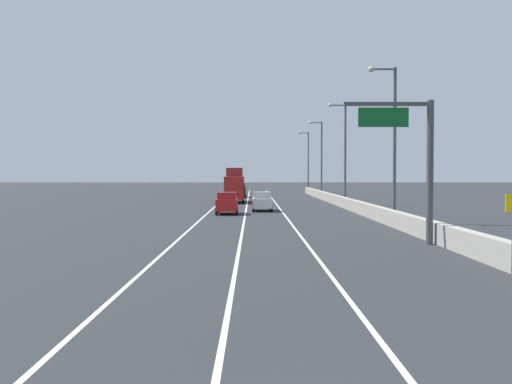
{
  "coord_description": "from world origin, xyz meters",
  "views": [
    {
      "loc": [
        -1.34,
        -7.37,
        3.74
      ],
      "look_at": [
        -1.03,
        46.55,
        1.99
      ],
      "focal_mm": 41.71,
      "sensor_mm": 36.0,
      "label": 1
    }
  ],
  "objects_px": {
    "lamp_post_right_fourth": "(320,154)",
    "car_white_1": "(262,201)",
    "car_black_0": "(240,190)",
    "car_red_2": "(227,203)",
    "lamp_post_right_third": "(343,148)",
    "lamp_post_right_fifth": "(307,158)",
    "box_truck": "(234,186)",
    "overhead_sign_gantry": "(416,154)",
    "lamp_post_right_second": "(392,134)"
  },
  "relations": [
    {
      "from": "lamp_post_right_fifth",
      "to": "lamp_post_right_third",
      "type": "bearing_deg",
      "value": -90.23
    },
    {
      "from": "car_red_2",
      "to": "lamp_post_right_third",
      "type": "bearing_deg",
      "value": 48.75
    },
    {
      "from": "lamp_post_right_fourth",
      "to": "box_truck",
      "type": "xyz_separation_m",
      "value": [
        -12.74,
        -16.52,
        -4.6
      ]
    },
    {
      "from": "lamp_post_right_fourth",
      "to": "car_red_2",
      "type": "distance_m",
      "value": 40.56
    },
    {
      "from": "lamp_post_right_fourth",
      "to": "car_white_1",
      "type": "bearing_deg",
      "value": -105.74
    },
    {
      "from": "car_red_2",
      "to": "box_truck",
      "type": "bearing_deg",
      "value": 90.03
    },
    {
      "from": "car_red_2",
      "to": "lamp_post_right_fifth",
      "type": "bearing_deg",
      "value": 78.2
    },
    {
      "from": "car_black_0",
      "to": "box_truck",
      "type": "xyz_separation_m",
      "value": [
        -0.37,
        -14.63,
        0.95
      ]
    },
    {
      "from": "lamp_post_right_fourth",
      "to": "lamp_post_right_fifth",
      "type": "xyz_separation_m",
      "value": [
        0.16,
        23.62,
        0.0
      ]
    },
    {
      "from": "lamp_post_right_third",
      "to": "lamp_post_right_fifth",
      "type": "xyz_separation_m",
      "value": [
        0.19,
        47.23,
        0.0
      ]
    },
    {
      "from": "lamp_post_right_fourth",
      "to": "car_black_0",
      "type": "distance_m",
      "value": 13.69
    },
    {
      "from": "lamp_post_right_second",
      "to": "lamp_post_right_third",
      "type": "xyz_separation_m",
      "value": [
        -0.01,
        23.62,
        0.0
      ]
    },
    {
      "from": "overhead_sign_gantry",
      "to": "lamp_post_right_fifth",
      "type": "bearing_deg",
      "value": 88.58
    },
    {
      "from": "lamp_post_right_third",
      "to": "car_white_1",
      "type": "height_order",
      "value": "lamp_post_right_third"
    },
    {
      "from": "lamp_post_right_second",
      "to": "car_white_1",
      "type": "xyz_separation_m",
      "value": [
        -9.47,
        13.55,
        -5.67
      ]
    },
    {
      "from": "car_red_2",
      "to": "lamp_post_right_fourth",
      "type": "bearing_deg",
      "value": 71.52
    },
    {
      "from": "car_black_0",
      "to": "lamp_post_right_fifth",
      "type": "bearing_deg",
      "value": 63.84
    },
    {
      "from": "lamp_post_right_fifth",
      "to": "lamp_post_right_fourth",
      "type": "bearing_deg",
      "value": -90.39
    },
    {
      "from": "lamp_post_right_fifth",
      "to": "car_black_0",
      "type": "relative_size",
      "value": 2.61
    },
    {
      "from": "lamp_post_right_fourth",
      "to": "car_red_2",
      "type": "height_order",
      "value": "lamp_post_right_fourth"
    },
    {
      "from": "lamp_post_right_second",
      "to": "car_red_2",
      "type": "height_order",
      "value": "lamp_post_right_second"
    },
    {
      "from": "lamp_post_right_second",
      "to": "lamp_post_right_fifth",
      "type": "distance_m",
      "value": 70.85
    },
    {
      "from": "overhead_sign_gantry",
      "to": "lamp_post_right_fifth",
      "type": "height_order",
      "value": "lamp_post_right_fifth"
    },
    {
      "from": "lamp_post_right_third",
      "to": "box_truck",
      "type": "xyz_separation_m",
      "value": [
        -12.71,
        7.09,
        -4.6
      ]
    },
    {
      "from": "overhead_sign_gantry",
      "to": "box_truck",
      "type": "bearing_deg",
      "value": 103.7
    },
    {
      "from": "lamp_post_right_third",
      "to": "lamp_post_right_fourth",
      "type": "distance_m",
      "value": 23.62
    },
    {
      "from": "lamp_post_right_fifth",
      "to": "overhead_sign_gantry",
      "type": "bearing_deg",
      "value": -91.42
    },
    {
      "from": "lamp_post_right_fifth",
      "to": "car_white_1",
      "type": "relative_size",
      "value": 2.51
    },
    {
      "from": "lamp_post_right_fourth",
      "to": "lamp_post_right_third",
      "type": "bearing_deg",
      "value": -90.08
    },
    {
      "from": "lamp_post_right_second",
      "to": "lamp_post_right_third",
      "type": "bearing_deg",
      "value": 90.03
    },
    {
      "from": "lamp_post_right_fourth",
      "to": "car_black_0",
      "type": "bearing_deg",
      "value": -171.3
    },
    {
      "from": "car_black_0",
      "to": "car_red_2",
      "type": "distance_m",
      "value": 36.21
    },
    {
      "from": "lamp_post_right_fourth",
      "to": "lamp_post_right_fifth",
      "type": "distance_m",
      "value": 23.62
    },
    {
      "from": "overhead_sign_gantry",
      "to": "car_black_0",
      "type": "bearing_deg",
      "value": 100.04
    },
    {
      "from": "car_red_2",
      "to": "box_truck",
      "type": "height_order",
      "value": "box_truck"
    },
    {
      "from": "overhead_sign_gantry",
      "to": "car_white_1",
      "type": "height_order",
      "value": "overhead_sign_gantry"
    },
    {
      "from": "lamp_post_right_fourth",
      "to": "lamp_post_right_fifth",
      "type": "relative_size",
      "value": 1.0
    },
    {
      "from": "overhead_sign_gantry",
      "to": "lamp_post_right_second",
      "type": "distance_m",
      "value": 13.87
    },
    {
      "from": "lamp_post_right_fourth",
      "to": "car_red_2",
      "type": "bearing_deg",
      "value": -108.48
    },
    {
      "from": "overhead_sign_gantry",
      "to": "car_black_0",
      "type": "xyz_separation_m",
      "value": [
        -10.43,
        58.95,
        -3.67
      ]
    },
    {
      "from": "lamp_post_right_third",
      "to": "car_black_0",
      "type": "height_order",
      "value": "lamp_post_right_third"
    },
    {
      "from": "car_white_1",
      "to": "car_red_2",
      "type": "height_order",
      "value": "car_red_2"
    },
    {
      "from": "lamp_post_right_second",
      "to": "car_white_1",
      "type": "height_order",
      "value": "lamp_post_right_second"
    },
    {
      "from": "overhead_sign_gantry",
      "to": "car_red_2",
      "type": "bearing_deg",
      "value": 115.4
    },
    {
      "from": "lamp_post_right_second",
      "to": "car_black_0",
      "type": "height_order",
      "value": "lamp_post_right_second"
    },
    {
      "from": "box_truck",
      "to": "overhead_sign_gantry",
      "type": "bearing_deg",
      "value": -76.3
    },
    {
      "from": "lamp_post_right_second",
      "to": "box_truck",
      "type": "xyz_separation_m",
      "value": [
        -12.72,
        30.71,
        -4.6
      ]
    },
    {
      "from": "lamp_post_right_fifth",
      "to": "car_red_2",
      "type": "xyz_separation_m",
      "value": [
        -12.9,
        -61.72,
        -5.61
      ]
    },
    {
      "from": "lamp_post_right_fourth",
      "to": "car_white_1",
      "type": "xyz_separation_m",
      "value": [
        -9.49,
        -33.68,
        -5.67
      ]
    },
    {
      "from": "lamp_post_right_second",
      "to": "lamp_post_right_third",
      "type": "height_order",
      "value": "same"
    }
  ]
}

